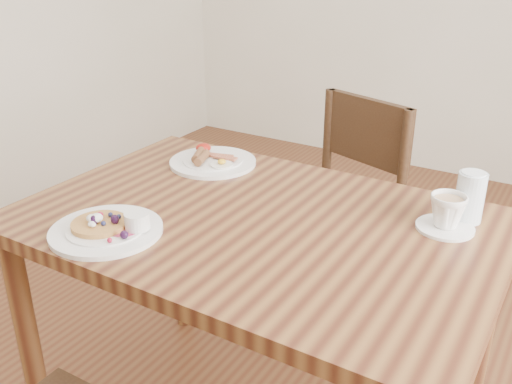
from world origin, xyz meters
TOP-DOWN VIEW (x-y plane):
  - dining_table at (0.00, 0.00)m, footprint 1.20×0.80m
  - chair_far at (-0.06, 0.66)m, footprint 0.53×0.53m
  - pancake_plate at (-0.26, -0.26)m, footprint 0.27×0.27m
  - breakfast_plate at (-0.31, 0.25)m, footprint 0.27×0.27m
  - teacup_saucer at (0.43, 0.19)m, footprint 0.14×0.14m
  - water_glass at (0.46, 0.26)m, footprint 0.07×0.07m

SIDE VIEW (x-z plane):
  - chair_far at x=-0.06m, z-range 0.05..0.93m
  - dining_table at x=0.00m, z-range 0.28..1.03m
  - breakfast_plate at x=-0.31m, z-range 0.74..0.78m
  - pancake_plate at x=-0.26m, z-range 0.74..0.79m
  - teacup_saucer at x=0.43m, z-range 0.75..0.84m
  - water_glass at x=0.46m, z-range 0.75..0.88m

